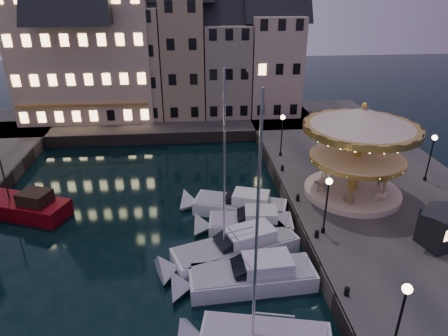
{
  "coord_description": "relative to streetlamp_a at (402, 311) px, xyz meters",
  "views": [
    {
      "loc": [
        -1.6,
        -21.25,
        16.89
      ],
      "look_at": [
        1.0,
        8.0,
        3.2
      ],
      "focal_mm": 32.0,
      "sensor_mm": 36.0,
      "label": 1
    }
  ],
  "objects": [
    {
      "name": "bollard_c",
      "position": [
        -0.6,
        14.5,
        -2.41
      ],
      "size": [
        0.3,
        0.3,
        0.57
      ],
      "color": "black",
      "rests_on": "quay_east"
    },
    {
      "name": "townhouse_nd",
      "position": [
        -9.45,
        39.0,
        5.26
      ],
      "size": [
        5.5,
        8.0,
        15.8
      ],
      "color": "#9C8D6B",
      "rests_on": "quay_north"
    },
    {
      "name": "townhouse_na",
      "position": [
        -26.7,
        39.0,
        3.76
      ],
      "size": [
        5.5,
        8.0,
        12.8
      ],
      "color": "tan",
      "rests_on": "quay_north"
    },
    {
      "name": "red_fishing_boat",
      "position": [
        -22.26,
        16.46,
        -3.32
      ],
      "size": [
        8.03,
        5.17,
        5.98
      ],
      "color": "#63040C",
      "rests_on": "ground"
    },
    {
      "name": "quaywall_e",
      "position": [
        -1.2,
        15.0,
        -3.37
      ],
      "size": [
        0.15,
        44.0,
        1.3
      ],
      "primitive_type": "cube",
      "color": "#47423A",
      "rests_on": "ground"
    },
    {
      "name": "streetlamp_d",
      "position": [
        11.3,
        17.0,
        0.0
      ],
      "size": [
        0.44,
        0.44,
        4.17
      ],
      "color": "black",
      "rests_on": "quay_east"
    },
    {
      "name": "carousel",
      "position": [
        4.04,
        15.19,
        2.31
      ],
      "size": [
        8.72,
        8.72,
        7.63
      ],
      "color": "beige",
      "rests_on": "quay_east"
    },
    {
      "name": "quay_north",
      "position": [
        -15.2,
        37.0,
        -3.37
      ],
      "size": [
        44.0,
        12.0,
        1.3
      ],
      "primitive_type": "cube",
      "color": "#474442",
      "rests_on": "ground"
    },
    {
      "name": "bollard_a",
      "position": [
        -0.6,
        4.0,
        -2.41
      ],
      "size": [
        0.3,
        0.3,
        0.57
      ],
      "color": "black",
      "rests_on": "quay_east"
    },
    {
      "name": "hotel_corner",
      "position": [
        -21.2,
        39.0,
        5.76
      ],
      "size": [
        17.6,
        9.0,
        16.8
      ],
      "color": "beige",
      "rests_on": "quay_north"
    },
    {
      "name": "motorboat_d",
      "position": [
        -5.05,
        12.45,
        -3.38
      ],
      "size": [
        7.22,
        3.04,
        2.15
      ],
      "color": "silver",
      "rests_on": "ground"
    },
    {
      "name": "streetlamp_a",
      "position": [
        0.0,
        0.0,
        0.0
      ],
      "size": [
        0.44,
        0.44,
        4.17
      ],
      "color": "black",
      "rests_on": "quay_east"
    },
    {
      "name": "quay_east",
      "position": [
        6.8,
        15.0,
        -3.37
      ],
      "size": [
        16.0,
        56.0,
        1.3
      ],
      "primitive_type": "cube",
      "color": "#474442",
      "rests_on": "ground"
    },
    {
      "name": "motorboat_e",
      "position": [
        -5.47,
        15.26,
        -3.37
      ],
      "size": [
        8.29,
        4.74,
        2.15
      ],
      "color": "silver",
      "rests_on": "ground"
    },
    {
      "name": "streetlamp_b",
      "position": [
        0.0,
        10.0,
        0.0
      ],
      "size": [
        0.44,
        0.44,
        4.17
      ],
      "color": "black",
      "rests_on": "quay_east"
    },
    {
      "name": "townhouse_nf",
      "position": [
        2.05,
        39.0,
        4.26
      ],
      "size": [
        6.82,
        8.0,
        13.8
      ],
      "color": "#B79F90",
      "rests_on": "quay_north"
    },
    {
      "name": "bollard_b",
      "position": [
        -0.6,
        9.5,
        -2.41
      ],
      "size": [
        0.3,
        0.3,
        0.57
      ],
      "color": "black",
      "rests_on": "quay_east"
    },
    {
      "name": "townhouse_nb",
      "position": [
        -21.25,
        39.0,
        4.26
      ],
      "size": [
        6.16,
        8.0,
        13.8
      ],
      "color": "tan",
      "rests_on": "quay_north"
    },
    {
      "name": "ticket_kiosk",
      "position": [
        6.93,
        7.94,
        -0.48
      ],
      "size": [
        3.21,
        3.21,
        3.76
      ],
      "color": "black",
      "rests_on": "quay_east"
    },
    {
      "name": "motorboat_c",
      "position": [
        -6.43,
        9.45,
        -3.34
      ],
      "size": [
        9.49,
        5.3,
        12.76
      ],
      "color": "silver",
      "rests_on": "ground"
    },
    {
      "name": "streetlamp_c",
      "position": [
        0.0,
        23.5,
        0.0
      ],
      "size": [
        0.44,
        0.44,
        4.17
      ],
      "color": "black",
      "rests_on": "quay_east"
    },
    {
      "name": "quaywall_n",
      "position": [
        -13.2,
        31.0,
        -3.37
      ],
      "size": [
        48.0,
        0.15,
        1.3
      ],
      "primitive_type": "cube",
      "color": "#47423A",
      "rests_on": "ground"
    },
    {
      "name": "townhouse_nc",
      "position": [
        -15.2,
        39.0,
        4.76
      ],
      "size": [
        6.82,
        8.0,
        14.8
      ],
      "color": "tan",
      "rests_on": "quay_north"
    },
    {
      "name": "ground",
      "position": [
        -7.2,
        9.0,
        -4.02
      ],
      "size": [
        160.0,
        160.0,
        0.0
      ],
      "primitive_type": "plane",
      "color": "black",
      "rests_on": "ground"
    },
    {
      "name": "townhouse_ne",
      "position": [
        -4.0,
        39.0,
        3.76
      ],
      "size": [
        6.16,
        8.0,
        12.8
      ],
      "color": "gray",
      "rests_on": "quay_north"
    },
    {
      "name": "bollard_d",
      "position": [
        -0.6,
        20.0,
        -2.41
      ],
      "size": [
        0.3,
        0.3,
        0.57
      ],
      "color": "black",
      "rests_on": "quay_east"
    },
    {
      "name": "motorboat_b",
      "position": [
        -5.8,
        6.68,
        -3.37
      ],
      "size": [
        8.74,
        3.05,
        2.15
      ],
      "color": "silver",
      "rests_on": "ground"
    }
  ]
}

